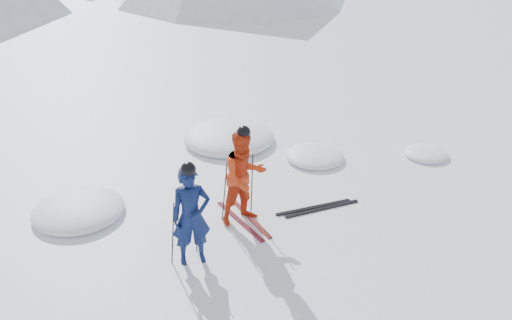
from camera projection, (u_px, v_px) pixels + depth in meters
ground at (318, 197)px, 11.74m from camera, size 160.00×160.00×0.00m
skier_blue at (191, 216)px, 9.33m from camera, size 0.80×0.67×1.87m
skier_red at (244, 177)px, 10.50m from camera, size 1.03×0.85×1.95m
pole_blue_left at (173, 233)px, 9.41m from camera, size 0.12×0.09×1.24m
pole_blue_right at (197, 220)px, 9.78m from camera, size 0.12×0.07×1.24m
pole_red_left at (225, 191)px, 10.66m from camera, size 0.13×0.10×1.30m
pole_red_right at (252, 184)px, 10.92m from camera, size 0.13×0.09×1.30m
ski_worn_left at (240, 221)px, 10.87m from camera, size 0.23×1.70×0.03m
ski_worn_right at (249, 217)px, 11.00m from camera, size 0.35×1.69×0.03m
ski_loose_a at (314, 207)px, 11.33m from camera, size 1.65×0.59×0.03m
ski_loose_b at (322, 209)px, 11.28m from camera, size 1.66×0.54×0.03m
snow_lumps at (216, 160)px, 13.32m from camera, size 9.38×5.47×0.53m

